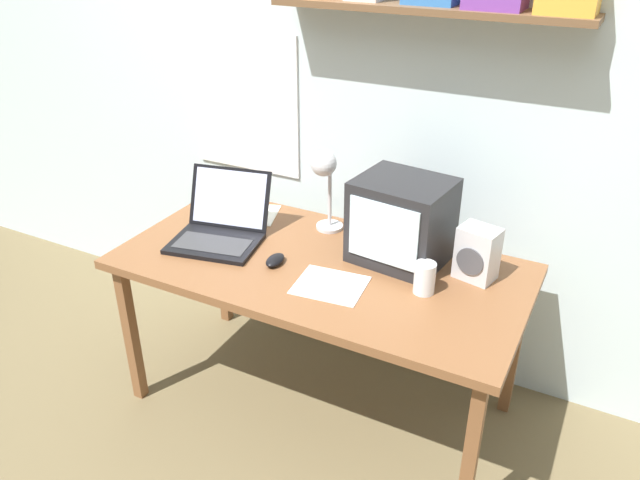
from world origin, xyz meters
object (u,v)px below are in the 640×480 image
laptop (221,223)px  open_notebook (330,285)px  corner_desk (320,275)px  computer_mouse (275,260)px  crt_monitor (402,221)px  juice_glass (424,279)px  loose_paper_near_laptop (255,214)px  space_heater (477,254)px  desk_lamp (325,174)px

laptop → open_notebook: 0.59m
laptop → corner_desk: bearing=-11.7°
laptop → computer_mouse: bearing=-27.2°
crt_monitor → computer_mouse: 0.51m
juice_glass → loose_paper_near_laptop: size_ratio=0.45×
corner_desk → open_notebook: size_ratio=5.83×
loose_paper_near_laptop → computer_mouse: bearing=-47.3°
space_heater → computer_mouse: (-0.71, -0.26, -0.09)m
crt_monitor → computer_mouse: bearing=-140.8°
crt_monitor → loose_paper_near_laptop: crt_monitor is taller
space_heater → open_notebook: size_ratio=0.75×
juice_glass → laptop: bearing=179.1°
space_heater → corner_desk: bearing=-150.6°
computer_mouse → open_notebook: (0.26, -0.04, -0.01)m
computer_mouse → laptop: bearing=164.3°
space_heater → computer_mouse: space_heater is taller
crt_monitor → loose_paper_near_laptop: bearing=-179.1°
desk_lamp → juice_glass: size_ratio=3.16×
laptop → open_notebook: (0.57, -0.13, -0.06)m
corner_desk → crt_monitor: crt_monitor is taller
computer_mouse → juice_glass: bearing=7.3°
crt_monitor → juice_glass: crt_monitor is taller
space_heater → loose_paper_near_laptop: space_heater is taller
juice_glass → space_heater: (0.13, 0.18, 0.05)m
laptop → juice_glass: (0.88, -0.01, -0.01)m
corner_desk → space_heater: 0.60m
space_heater → juice_glass: bearing=-113.9°
crt_monitor → laptop: crt_monitor is taller
laptop → juice_glass: laptop is taller
crt_monitor → computer_mouse: crt_monitor is taller
desk_lamp → space_heater: bearing=-8.1°
crt_monitor → desk_lamp: desk_lamp is taller
space_heater → crt_monitor: bearing=-168.6°
laptop → space_heater: (1.02, 0.17, 0.04)m
corner_desk → juice_glass: (0.42, -0.01, 0.11)m
corner_desk → loose_paper_near_laptop: loose_paper_near_laptop is taller
loose_paper_near_laptop → corner_desk: bearing=-28.3°
corner_desk → open_notebook: bearing=-49.7°
corner_desk → juice_glass: juice_glass is taller
loose_paper_near_laptop → juice_glass: bearing=-16.4°
crt_monitor → laptop: (-0.72, -0.17, -0.10)m
juice_glass → computer_mouse: (-0.57, -0.07, -0.04)m
desk_lamp → open_notebook: size_ratio=1.37×
corner_desk → computer_mouse: computer_mouse is taller
open_notebook → desk_lamp: bearing=120.0°
computer_mouse → open_notebook: size_ratio=0.40×
juice_glass → corner_desk: bearing=178.3°
crt_monitor → open_notebook: crt_monitor is taller
corner_desk → juice_glass: bearing=-1.7°
crt_monitor → laptop: bearing=-159.8°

